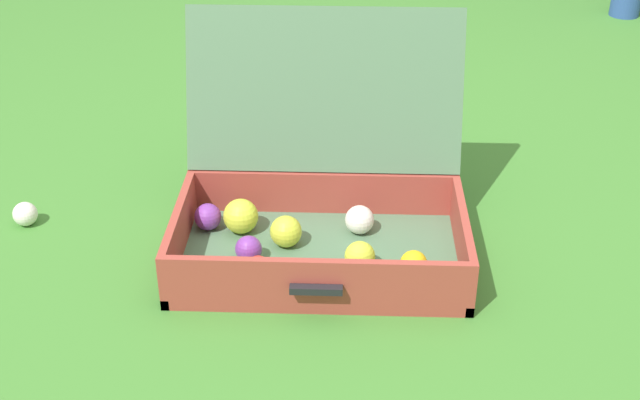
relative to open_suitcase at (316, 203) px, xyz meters
The scene contains 3 objects.
ground_plane 0.16m from the open_suitcase, 102.67° to the right, with size 16.00×16.00×0.00m, color #3D7A2D.
open_suitcase is the anchor object (origin of this frame).
stray_ball_on_grass 0.73m from the open_suitcase, behind, with size 0.06×0.06×0.06m, color white.
Camera 1 is at (0.10, -1.60, 1.12)m, focal length 48.04 mm.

